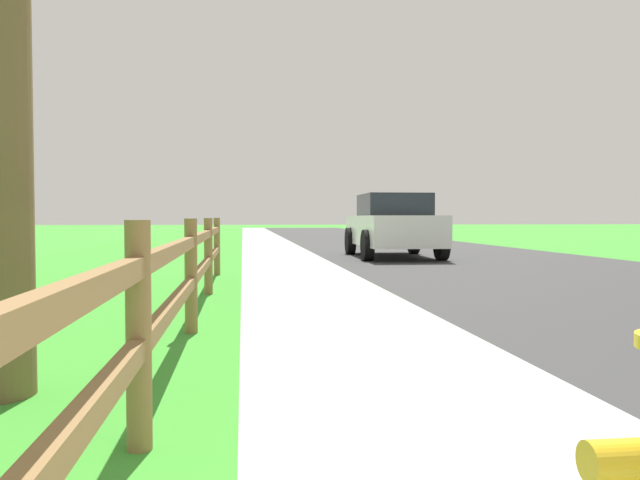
{
  "coord_description": "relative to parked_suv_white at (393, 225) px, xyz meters",
  "views": [
    {
      "loc": [
        -1.98,
        -0.26,
        1.02
      ],
      "look_at": [
        -0.75,
        9.79,
        0.66
      ],
      "focal_mm": 35.75,
      "sensor_mm": 36.0,
      "label": 1
    }
  ],
  "objects": [
    {
      "name": "ground_plane",
      "position": [
        -1.82,
        9.41,
        -0.81
      ],
      "size": [
        120.0,
        120.0,
        0.0
      ],
      "primitive_type": "plane",
      "color": "#39912B"
    },
    {
      "name": "road_asphalt",
      "position": [
        1.68,
        11.41,
        -0.8
      ],
      "size": [
        7.0,
        66.0,
        0.01
      ],
      "primitive_type": "cube",
      "color": "#313131",
      "rests_on": "ground"
    },
    {
      "name": "curb_concrete",
      "position": [
        -4.82,
        11.41,
        -0.8
      ],
      "size": [
        6.0,
        66.0,
        0.01
      ],
      "primitive_type": "cube",
      "color": "#A1AB9F",
      "rests_on": "ground"
    },
    {
      "name": "grass_verge",
      "position": [
        -6.32,
        11.41,
        -0.8
      ],
      "size": [
        5.0,
        66.0,
        0.0
      ],
      "primitive_type": "cube",
      "color": "#39912B",
      "rests_on": "ground"
    },
    {
      "name": "rail_fence",
      "position": [
        -4.25,
        -10.24,
        -0.22
      ],
      "size": [
        0.11,
        11.35,
        1.01
      ],
      "color": "brown",
      "rests_on": "ground"
    },
    {
      "name": "parked_suv_white",
      "position": [
        0.0,
        0.0,
        0.0
      ],
      "size": [
        2.06,
        4.33,
        1.6
      ],
      "color": "white",
      "rests_on": "ground"
    }
  ]
}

